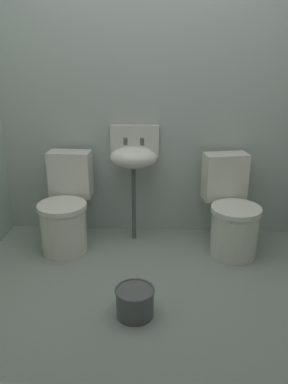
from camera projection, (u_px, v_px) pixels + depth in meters
name	position (u px, v px, depth m)	size (l,w,h in m)	color
ground_plane	(142.00, 311.00, 2.61)	(2.98, 2.74, 0.08)	gray
wall_back	(149.00, 115.00, 3.37)	(2.98, 0.10, 2.12)	#ABB7AB
toilet_left	(66.00, 211.00, 3.28)	(0.42, 0.61, 0.78)	silver
toilet_right	(231.00, 214.00, 3.22)	(0.49, 0.66, 0.78)	silver
sink	(134.00, 156.00, 3.28)	(0.42, 0.35, 0.99)	#515651
bucket	(135.00, 301.00, 2.48)	(0.26, 0.26, 0.20)	#515651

